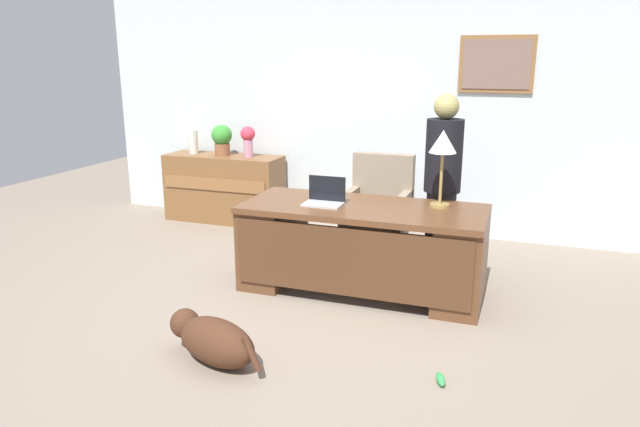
# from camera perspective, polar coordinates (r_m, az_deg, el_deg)

# --- Properties ---
(ground_plane) EXTENTS (12.00, 12.00, 0.00)m
(ground_plane) POSITION_cam_1_polar(r_m,az_deg,el_deg) (4.51, -1.42, -10.17)
(ground_plane) COLOR gray
(back_wall) EXTENTS (7.00, 0.16, 2.70)m
(back_wall) POSITION_cam_1_polar(r_m,az_deg,el_deg) (6.60, 6.81, 10.01)
(back_wall) COLOR silver
(back_wall) RESTS_ON ground_plane
(desk) EXTENTS (1.99, 0.85, 0.74)m
(desk) POSITION_cam_1_polar(r_m,az_deg,el_deg) (4.88, 4.08, -3.10)
(desk) COLOR brown
(desk) RESTS_ON ground_plane
(credenza) EXTENTS (1.40, 0.50, 0.79)m
(credenza) POSITION_cam_1_polar(r_m,az_deg,el_deg) (7.10, -9.31, 2.46)
(credenza) COLOR brown
(credenza) RESTS_ON ground_plane
(armchair) EXTENTS (0.60, 0.59, 1.01)m
(armchair) POSITION_cam_1_polar(r_m,az_deg,el_deg) (5.69, 5.72, 0.13)
(armchair) COLOR gray
(armchair) RESTS_ON ground_plane
(person_standing) EXTENTS (0.32, 0.32, 1.62)m
(person_standing) POSITION_cam_1_polar(r_m,az_deg,el_deg) (5.24, 11.84, 2.76)
(person_standing) COLOR #262323
(person_standing) RESTS_ON ground_plane
(dog_lying) EXTENTS (0.77, 0.48, 0.30)m
(dog_lying) POSITION_cam_1_polar(r_m,az_deg,el_deg) (3.92, -10.42, -12.01)
(dog_lying) COLOR #472819
(dog_lying) RESTS_ON ground_plane
(laptop) EXTENTS (0.32, 0.22, 0.22)m
(laptop) POSITION_cam_1_polar(r_m,az_deg,el_deg) (4.85, 0.47, 1.59)
(laptop) COLOR #B2B5BA
(laptop) RESTS_ON desk
(desk_lamp) EXTENTS (0.22, 0.22, 0.62)m
(desk_lamp) POSITION_cam_1_polar(r_m,az_deg,el_deg) (4.79, 11.90, 6.41)
(desk_lamp) COLOR #9E8447
(desk_lamp) RESTS_ON desk
(vase_with_flowers) EXTENTS (0.17, 0.17, 0.36)m
(vase_with_flowers) POSITION_cam_1_polar(r_m,az_deg,el_deg) (6.84, -7.05, 7.27)
(vase_with_flowers) COLOR #C987A4
(vase_with_flowers) RESTS_ON credenza
(vase_empty) EXTENTS (0.11, 0.11, 0.28)m
(vase_empty) POSITION_cam_1_polar(r_m,az_deg,el_deg) (7.20, -12.24, 6.84)
(vase_empty) COLOR silver
(vase_empty) RESTS_ON credenza
(potted_plant) EXTENTS (0.24, 0.24, 0.36)m
(potted_plant) POSITION_cam_1_polar(r_m,az_deg,el_deg) (7.00, -9.56, 7.22)
(potted_plant) COLOR brown
(potted_plant) RESTS_ON credenza
(dog_toy_ball) EXTENTS (0.11, 0.11, 0.11)m
(dog_toy_ball) POSITION_cam_1_polar(r_m,az_deg,el_deg) (4.41, -12.26, -10.38)
(dog_toy_ball) COLOR #D8338C
(dog_toy_ball) RESTS_ON ground_plane
(dog_toy_plush) EXTENTS (0.10, 0.16, 0.05)m
(dog_toy_plush) POSITION_cam_1_polar(r_m,az_deg,el_deg) (3.77, 11.68, -15.56)
(dog_toy_plush) COLOR green
(dog_toy_plush) RESTS_ON ground_plane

